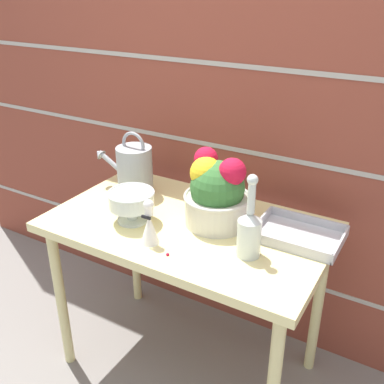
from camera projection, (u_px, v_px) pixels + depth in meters
ground_plane at (188, 362)px, 2.07m from camera, size 12.00×12.00×0.00m
brick_wall at (239, 107)px, 1.93m from camera, size 3.60×0.08×2.20m
patio_table at (188, 241)px, 1.79m from camera, size 1.09×0.64×0.74m
watering_can at (134, 169)px, 1.95m from camera, size 0.30×0.15×0.28m
crystal_pedestal_bowl at (131, 201)px, 1.73m from camera, size 0.18×0.18×0.13m
flower_planter at (217, 192)px, 1.69m from camera, size 0.26×0.26×0.29m
glass_decanter at (249, 230)px, 1.51m from camera, size 0.08×0.08×0.30m
figurine_vase at (149, 226)px, 1.59m from camera, size 0.07×0.07×0.17m
wire_tray at (298, 236)px, 1.64m from camera, size 0.31×0.24×0.04m
fallen_petal at (168, 254)px, 1.54m from camera, size 0.01×0.01×0.01m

